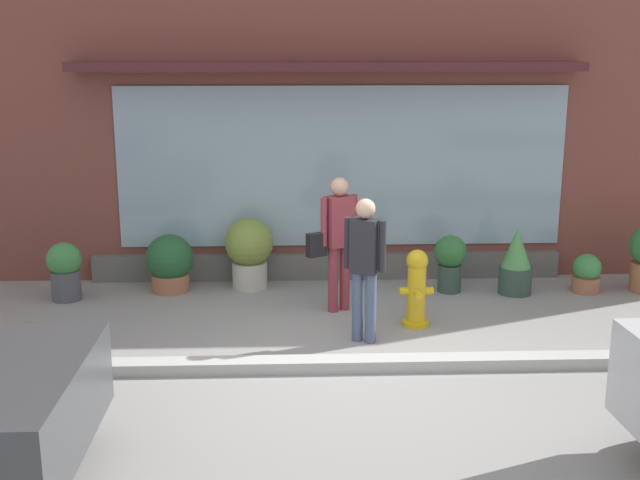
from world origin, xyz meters
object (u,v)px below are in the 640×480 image
Objects in this scene: potted_plant_by_entrance at (170,262)px; potted_plant_window_center at (516,263)px; pedestrian_passerby at (365,260)px; pedestrian_with_handbag at (337,234)px; potted_plant_doorstep at (249,250)px; potted_plant_window_left at (450,260)px; potted_plant_low_front at (587,274)px; fire_hydrant at (417,287)px; potted_plant_corner_tall at (65,269)px.

potted_plant_window_center is at bearing -3.65° from potted_plant_by_entrance.
potted_plant_window_center is (2.13, 1.64, -0.51)m from pedestrian_passerby.
pedestrian_with_handbag is 1.54m from potted_plant_doorstep.
potted_plant_low_front is at bearing -2.92° from potted_plant_window_left.
potted_plant_doorstep is (-1.98, 1.54, 0.06)m from fire_hydrant.
potted_plant_window_left is (0.64, 1.27, -0.03)m from fire_hydrant.
pedestrian_with_handbag reaches higher than potted_plant_by_entrance.
pedestrian_with_handbag reaches higher than potted_plant_low_front.
potted_plant_corner_tall is at bearing -179.53° from potted_plant_low_front.
potted_plant_by_entrance is (-5.44, 0.27, 0.14)m from potted_plant_low_front.
fire_hydrant is 0.93m from pedestrian_passerby.
fire_hydrant is at bearing 62.30° from pedestrian_passerby.
potted_plant_window_center is (0.84, -0.11, -0.02)m from potted_plant_window_left.
potted_plant_window_left is (1.52, 0.71, -0.52)m from pedestrian_with_handbag.
potted_plant_by_entrance is at bearing 177.25° from potted_plant_window_left.
potted_plant_corner_tall is at bearing -178.30° from potted_plant_window_left.
potted_plant_low_front is 0.96m from potted_plant_window_center.
fire_hydrant is at bearing -154.07° from potted_plant_low_front.
pedestrian_with_handbag is 1.74× the size of potted_plant_doorstep.
potted_plant_window_left is (2.62, -0.27, -0.09)m from potted_plant_doorstep.
fire_hydrant is at bearing -141.89° from potted_plant_window_center.
potted_plant_doorstep is at bearing 5.34° from potted_plant_by_entrance.
pedestrian_passerby is (0.23, -1.04, -0.04)m from pedestrian_with_handbag.
fire_hydrant is 0.57× the size of pedestrian_passerby.
potted_plant_by_entrance is at bearing -174.66° from potted_plant_doorstep.
potted_plant_by_entrance is 1.01× the size of potted_plant_corner_tall.
fire_hydrant is 1.21× the size of potted_plant_corner_tall.
pedestrian_passerby reaches higher than potted_plant_corner_tall.
pedestrian_passerby is at bearing -142.39° from potted_plant_window_center.
potted_plant_window_center is (2.36, 0.60, -0.54)m from pedestrian_with_handbag.
potted_plant_window_left is at bearing 79.48° from pedestrian_passerby.
pedestrian_with_handbag is 3.50m from potted_plant_corner_tall.
potted_plant_corner_tall is at bearing -169.72° from potted_plant_doorstep.
fire_hydrant is 1.20× the size of potted_plant_window_left.
potted_plant_by_entrance is at bearing 177.19° from potted_plant_low_front.
potted_plant_corner_tall is (-4.93, -0.15, -0.03)m from potted_plant_window_left.
pedestrian_passerby reaches higher than potted_plant_window_left.
fire_hydrant is at bearing -37.96° from potted_plant_doorstep.
potted_plant_window_center reaches higher than potted_plant_window_left.
potted_plant_low_front is at bearing 162.70° from pedestrian_with_handbag.
potted_plant_window_center reaches higher than potted_plant_low_front.
potted_plant_by_entrance is 0.87× the size of potted_plant_window_center.
pedestrian_passerby is at bearing -56.57° from potted_plant_doorstep.
potted_plant_low_front is at bearing 1.20° from potted_plant_window_center.
potted_plant_low_front is (2.43, 1.18, -0.21)m from fire_hydrant.
pedestrian_with_handbag is 2.20× the size of potted_plant_corner_tall.
pedestrian_with_handbag is at bearing 147.36° from fire_hydrant.
potted_plant_window_left is 0.99× the size of potted_plant_by_entrance.
potted_plant_doorstep is (-1.33, 2.02, -0.40)m from pedestrian_passerby.
potted_plant_doorstep is 1.26× the size of potted_plant_corner_tall.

